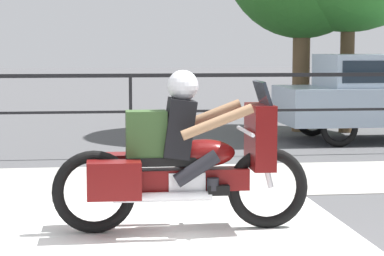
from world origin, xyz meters
TOP-DOWN VIEW (x-y plane):
  - ground_plane at (0.00, 0.00)m, footprint 120.00×120.00m
  - sidewalk_band at (0.00, 3.40)m, footprint 44.00×2.40m
  - fence_railing at (0.00, 5.49)m, footprint 36.00×0.05m
  - motorcycle at (0.27, 0.72)m, footprint 2.41×0.76m

SIDE VIEW (x-z plane):
  - ground_plane at x=0.00m, z-range 0.00..0.00m
  - sidewalk_band at x=0.00m, z-range 0.00..0.01m
  - motorcycle at x=0.27m, z-range -0.08..1.43m
  - fence_railing at x=0.00m, z-range 0.37..1.69m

